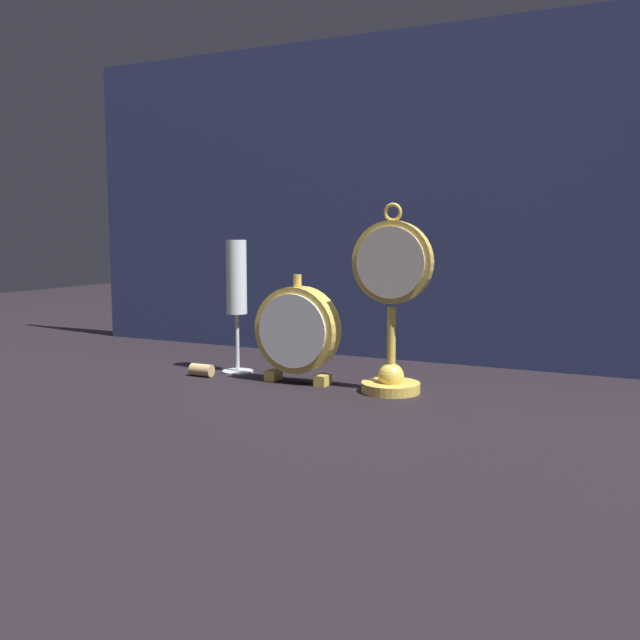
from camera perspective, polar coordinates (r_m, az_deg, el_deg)
ground_plane at (r=1.18m, az=-1.71°, el=-5.45°), size 4.00×4.00×0.00m
fabric_backdrop_drape at (r=1.45m, az=4.33°, el=9.60°), size 1.37×0.01×0.64m
pocket_watch_on_stand at (r=1.13m, az=5.74°, el=0.84°), size 0.13×0.09×0.30m
mantel_clock_silver at (r=1.20m, az=-1.84°, el=-0.87°), size 0.15×0.04×0.18m
champagne_flute at (r=1.30m, az=-6.69°, el=2.56°), size 0.06×0.06×0.24m
wine_cork at (r=1.29m, az=-9.44°, el=-3.97°), size 0.04×0.02×0.02m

